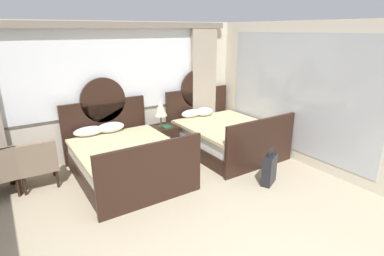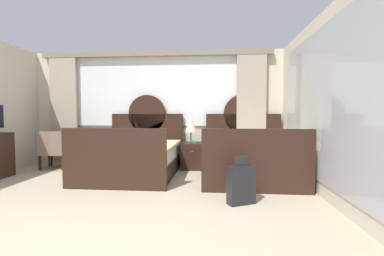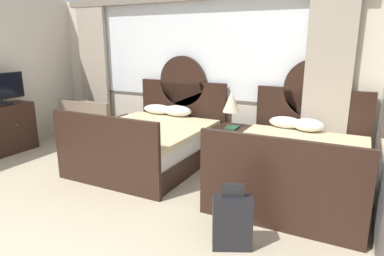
{
  "view_description": "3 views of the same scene",
  "coord_description": "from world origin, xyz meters",
  "px_view_note": "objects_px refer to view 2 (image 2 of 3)",
  "views": [
    {
      "loc": [
        -1.88,
        -1.56,
        2.55
      ],
      "look_at": [
        0.64,
        2.3,
        1.03
      ],
      "focal_mm": 28.18,
      "sensor_mm": 36.0,
      "label": 1
    },
    {
      "loc": [
        1.42,
        -1.97,
        1.22
      ],
      "look_at": [
        1.05,
        2.38,
        0.98
      ],
      "focal_mm": 25.04,
      "sensor_mm": 36.0,
      "label": 2
    },
    {
      "loc": [
        2.72,
        -1.05,
        1.89
      ],
      "look_at": [
        0.82,
        2.67,
        0.82
      ],
      "focal_mm": 31.45,
      "sensor_mm": 36.0,
      "label": 3
    }
  ],
  "objects_px": {
    "book_on_nightstand": "(194,143)",
    "armchair_by_window_centre": "(54,148)",
    "bed_near_mirror": "(248,158)",
    "nightstand_between_beds": "(193,156)",
    "armchair_by_window_right": "(55,148)",
    "bed_near_window": "(135,156)",
    "table_lamp_on_nightstand": "(191,125)",
    "suitcase_on_floor": "(241,184)",
    "armchair_by_window_left": "(80,148)"
  },
  "relations": [
    {
      "from": "book_on_nightstand",
      "to": "armchair_by_window_centre",
      "type": "bearing_deg",
      "value": -177.41
    },
    {
      "from": "bed_near_mirror",
      "to": "armchair_by_window_centre",
      "type": "distance_m",
      "value": 4.22
    },
    {
      "from": "armchair_by_window_centre",
      "to": "nightstand_between_beds",
      "type": "bearing_deg",
      "value": 4.5
    },
    {
      "from": "book_on_nightstand",
      "to": "armchair_by_window_right",
      "type": "distance_m",
      "value": 3.09
    },
    {
      "from": "bed_near_window",
      "to": "nightstand_between_beds",
      "type": "distance_m",
      "value": 1.3
    },
    {
      "from": "table_lamp_on_nightstand",
      "to": "book_on_nightstand",
      "type": "xyz_separation_m",
      "value": [
        0.07,
        -0.1,
        -0.39
      ]
    },
    {
      "from": "bed_near_mirror",
      "to": "suitcase_on_floor",
      "type": "distance_m",
      "value": 1.64
    },
    {
      "from": "bed_near_window",
      "to": "bed_near_mirror",
      "type": "bearing_deg",
      "value": -0.13
    },
    {
      "from": "bed_near_window",
      "to": "armchair_by_window_centre",
      "type": "bearing_deg",
      "value": 168.08
    },
    {
      "from": "book_on_nightstand",
      "to": "armchair_by_window_centre",
      "type": "relative_size",
      "value": 0.31
    },
    {
      "from": "table_lamp_on_nightstand",
      "to": "armchair_by_window_centre",
      "type": "relative_size",
      "value": 0.68
    },
    {
      "from": "book_on_nightstand",
      "to": "armchair_by_window_right",
      "type": "xyz_separation_m",
      "value": [
        -3.08,
        -0.14,
        -0.14
      ]
    },
    {
      "from": "bed_near_mirror",
      "to": "armchair_by_window_right",
      "type": "height_order",
      "value": "bed_near_mirror"
    },
    {
      "from": "nightstand_between_beds",
      "to": "suitcase_on_floor",
      "type": "distance_m",
      "value": 2.42
    },
    {
      "from": "nightstand_between_beds",
      "to": "book_on_nightstand",
      "type": "xyz_separation_m",
      "value": [
        0.02,
        -0.1,
        0.3
      ]
    },
    {
      "from": "armchair_by_window_left",
      "to": "armchair_by_window_centre",
      "type": "distance_m",
      "value": 0.6
    },
    {
      "from": "armchair_by_window_right",
      "to": "book_on_nightstand",
      "type": "bearing_deg",
      "value": 2.57
    },
    {
      "from": "armchair_by_window_left",
      "to": "suitcase_on_floor",
      "type": "xyz_separation_m",
      "value": [
        3.31,
        -2.03,
        -0.19
      ]
    },
    {
      "from": "bed_near_window",
      "to": "suitcase_on_floor",
      "type": "relative_size",
      "value": 3.34
    },
    {
      "from": "bed_near_mirror",
      "to": "suitcase_on_floor",
      "type": "bearing_deg",
      "value": -100.04
    },
    {
      "from": "table_lamp_on_nightstand",
      "to": "armchair_by_window_centre",
      "type": "bearing_deg",
      "value": -175.41
    },
    {
      "from": "armchair_by_window_left",
      "to": "suitcase_on_floor",
      "type": "distance_m",
      "value": 3.89
    },
    {
      "from": "book_on_nightstand",
      "to": "armchair_by_window_left",
      "type": "bearing_deg",
      "value": -176.79
    },
    {
      "from": "bed_near_mirror",
      "to": "armchair_by_window_centre",
      "type": "xyz_separation_m",
      "value": [
        -4.2,
        0.42,
        0.1
      ]
    },
    {
      "from": "armchair_by_window_right",
      "to": "suitcase_on_floor",
      "type": "height_order",
      "value": "armchair_by_window_right"
    },
    {
      "from": "book_on_nightstand",
      "to": "armchair_by_window_left",
      "type": "distance_m",
      "value": 2.5
    },
    {
      "from": "nightstand_between_beds",
      "to": "armchair_by_window_right",
      "type": "xyz_separation_m",
      "value": [
        -3.06,
        -0.24,
        0.17
      ]
    },
    {
      "from": "armchair_by_window_left",
      "to": "nightstand_between_beds",
      "type": "bearing_deg",
      "value": 5.58
    },
    {
      "from": "bed_near_mirror",
      "to": "armchair_by_window_left",
      "type": "xyz_separation_m",
      "value": [
        -3.6,
        0.42,
        0.1
      ]
    },
    {
      "from": "book_on_nightstand",
      "to": "armchair_by_window_right",
      "type": "bearing_deg",
      "value": -177.43
    },
    {
      "from": "bed_near_window",
      "to": "book_on_nightstand",
      "type": "distance_m",
      "value": 1.29
    },
    {
      "from": "book_on_nightstand",
      "to": "armchair_by_window_left",
      "type": "height_order",
      "value": "armchair_by_window_left"
    },
    {
      "from": "bed_near_window",
      "to": "armchair_by_window_centre",
      "type": "xyz_separation_m",
      "value": [
        -1.95,
        0.41,
        0.1
      ]
    },
    {
      "from": "bed_near_window",
      "to": "armchair_by_window_left",
      "type": "distance_m",
      "value": 1.42
    },
    {
      "from": "book_on_nightstand",
      "to": "armchair_by_window_centre",
      "type": "height_order",
      "value": "armchair_by_window_centre"
    },
    {
      "from": "book_on_nightstand",
      "to": "suitcase_on_floor",
      "type": "distance_m",
      "value": 2.34
    },
    {
      "from": "suitcase_on_floor",
      "to": "nightstand_between_beds",
      "type": "bearing_deg",
      "value": 110.2
    },
    {
      "from": "bed_near_window",
      "to": "bed_near_mirror",
      "type": "relative_size",
      "value": 1.0
    },
    {
      "from": "nightstand_between_beds",
      "to": "armchair_by_window_centre",
      "type": "height_order",
      "value": "armchair_by_window_centre"
    },
    {
      "from": "table_lamp_on_nightstand",
      "to": "armchair_by_window_left",
      "type": "bearing_deg",
      "value": -174.29
    },
    {
      "from": "armchair_by_window_left",
      "to": "suitcase_on_floor",
      "type": "bearing_deg",
      "value": -31.45
    },
    {
      "from": "armchair_by_window_right",
      "to": "nightstand_between_beds",
      "type": "bearing_deg",
      "value": 4.48
    },
    {
      "from": "bed_near_mirror",
      "to": "armchair_by_window_centre",
      "type": "bearing_deg",
      "value": 174.33
    },
    {
      "from": "table_lamp_on_nightstand",
      "to": "suitcase_on_floor",
      "type": "xyz_separation_m",
      "value": [
        0.88,
        -2.27,
        -0.71
      ]
    },
    {
      "from": "bed_near_window",
      "to": "armchair_by_window_right",
      "type": "height_order",
      "value": "bed_near_window"
    },
    {
      "from": "book_on_nightstand",
      "to": "table_lamp_on_nightstand",
      "type": "bearing_deg",
      "value": 122.77
    },
    {
      "from": "bed_near_mirror",
      "to": "armchair_by_window_right",
      "type": "bearing_deg",
      "value": 174.29
    },
    {
      "from": "bed_near_mirror",
      "to": "nightstand_between_beds",
      "type": "xyz_separation_m",
      "value": [
        -1.12,
        0.66,
        -0.07
      ]
    },
    {
      "from": "bed_near_mirror",
      "to": "armchair_by_window_centre",
      "type": "relative_size",
      "value": 2.59
    },
    {
      "from": "table_lamp_on_nightstand",
      "to": "book_on_nightstand",
      "type": "bearing_deg",
      "value": -57.23
    }
  ]
}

